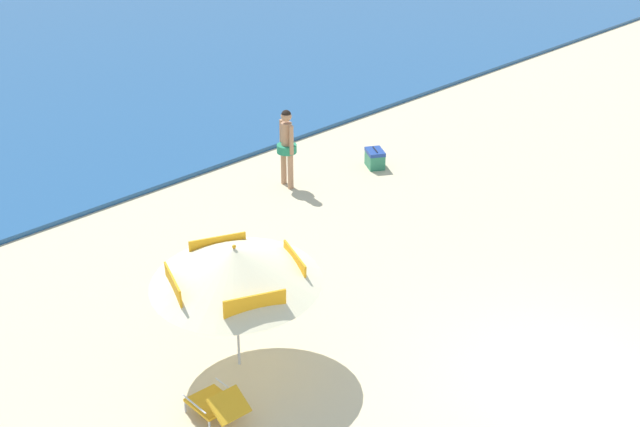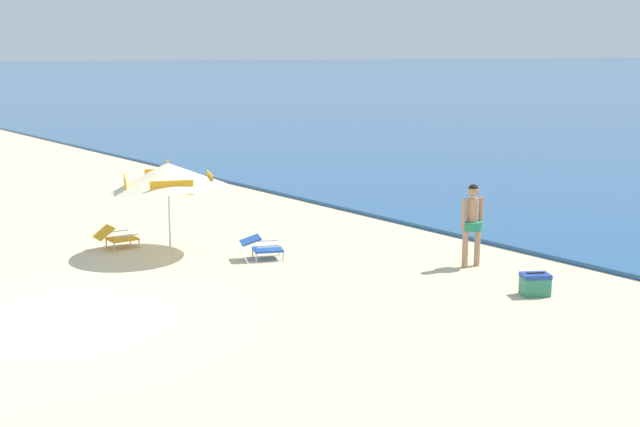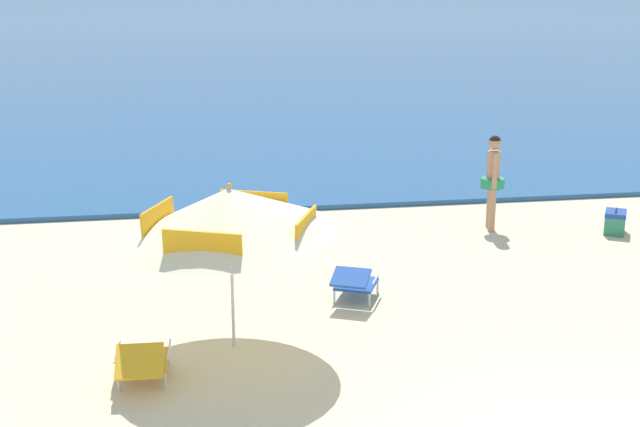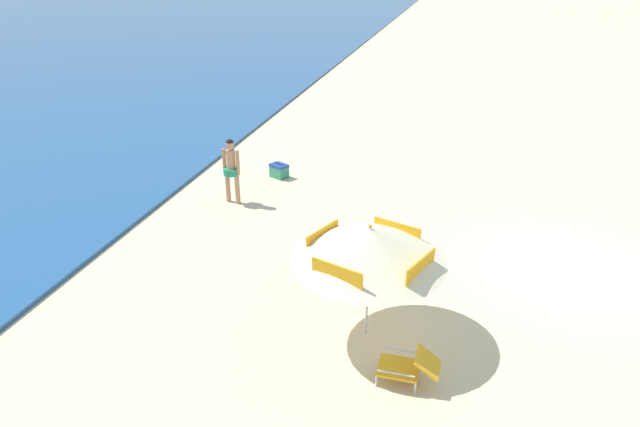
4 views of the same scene
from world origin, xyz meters
TOP-DOWN VIEW (x-y plane):
  - ground_plane at (0.00, 0.00)m, footprint 800.00×800.00m
  - beach_umbrella_striped_main at (-3.13, 3.56)m, footprint 3.35×3.34m
  - lounge_chair_under_umbrella at (-1.40, 4.79)m, footprint 0.84×1.00m
  - lounge_chair_beside_umbrella at (-4.17, 2.77)m, footprint 0.61×0.92m
  - person_standing_near_shore at (1.70, 7.80)m, footprint 0.41×0.49m
  - cooler_box at (3.76, 7.20)m, footprint 0.55×0.60m

SIDE VIEW (x-z plane):
  - ground_plane at x=0.00m, z-range 0.00..0.00m
  - cooler_box at x=3.76m, z-range -0.01..0.42m
  - lounge_chair_beside_umbrella at x=-4.17m, z-range 0.01..0.53m
  - lounge_chair_under_umbrella at x=-1.40m, z-range 0.03..0.53m
  - person_standing_near_shore at x=1.70m, z-range 0.13..1.82m
  - beach_umbrella_striped_main at x=-3.13m, z-range 0.65..2.70m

